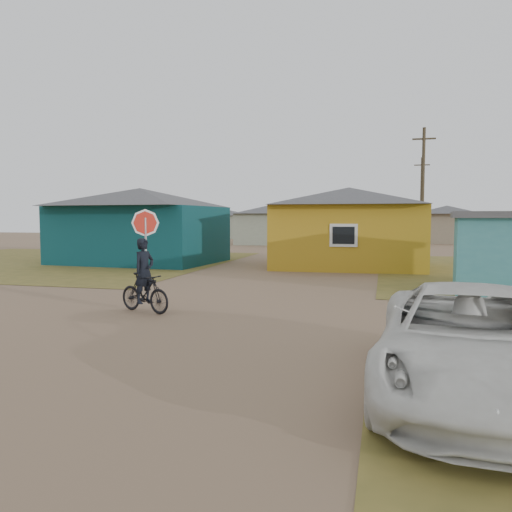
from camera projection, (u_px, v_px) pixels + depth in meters
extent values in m
plane|color=#84664C|center=(199.00, 320.00, 11.80)|extent=(120.00, 120.00, 0.00)
cube|color=olive|center=(47.00, 261.00, 27.82)|extent=(20.00, 18.00, 0.00)
cube|color=#0A353B|center=(141.00, 235.00, 26.83)|extent=(8.40, 6.54, 3.00)
pyramid|color=#3F3E41|center=(140.00, 197.00, 26.68)|extent=(8.93, 7.08, 1.00)
cube|color=#BB8D1C|center=(348.00, 236.00, 24.59)|extent=(7.21, 6.24, 3.00)
pyramid|color=#3F3E41|center=(349.00, 197.00, 24.44)|extent=(7.72, 6.76, 0.90)
cube|color=silver|center=(344.00, 235.00, 21.65)|extent=(1.20, 0.06, 1.00)
cube|color=black|center=(343.00, 235.00, 21.62)|extent=(0.95, 0.04, 0.75)
cube|color=gray|center=(270.00, 229.00, 46.02)|extent=(6.49, 5.60, 2.80)
pyramid|color=#3F3E41|center=(270.00, 209.00, 45.88)|extent=(7.04, 6.15, 0.80)
cube|color=gray|center=(446.00, 228.00, 47.85)|extent=(6.41, 5.50, 2.80)
pyramid|color=#3F3E41|center=(447.00, 210.00, 47.71)|extent=(6.95, 6.05, 0.80)
cube|color=gray|center=(227.00, 227.00, 59.59)|extent=(5.75, 5.28, 2.70)
pyramid|color=#3F3E41|center=(227.00, 213.00, 59.46)|extent=(6.28, 5.81, 0.70)
cylinder|color=#443929|center=(423.00, 192.00, 31.13)|extent=(0.20, 0.20, 8.00)
cube|color=#443929|center=(424.00, 139.00, 30.88)|extent=(1.40, 0.10, 0.10)
cylinder|color=#443929|center=(421.00, 201.00, 46.34)|extent=(0.20, 0.20, 8.00)
cube|color=#443929|center=(422.00, 165.00, 46.09)|extent=(1.40, 0.10, 0.10)
cylinder|color=gray|center=(146.00, 255.00, 15.99)|extent=(0.07, 0.07, 2.41)
imported|color=black|center=(145.00, 293.00, 12.68)|extent=(1.73, 1.02, 1.01)
imported|color=black|center=(144.00, 271.00, 12.64)|extent=(0.58, 0.70, 1.65)
imported|color=silver|center=(471.00, 342.00, 6.71)|extent=(2.81, 5.44, 1.47)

